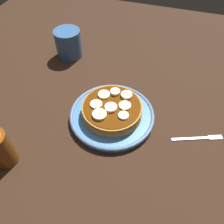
{
  "coord_description": "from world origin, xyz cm",
  "views": [
    {
      "loc": [
        -35.88,
        -11.57,
        47.14
      ],
      "look_at": [
        0.0,
        0.0,
        2.32
      ],
      "focal_mm": 35.59,
      "sensor_mm": 36.0,
      "label": 1
    }
  ],
  "objects_px": {
    "pancake_stack": "(112,109)",
    "banana_slice_7": "(115,92)",
    "plate": "(112,115)",
    "banana_slice_2": "(123,116)",
    "banana_slice_5": "(127,95)",
    "banana_slice_1": "(100,115)",
    "banana_slice_3": "(104,95)",
    "banana_slice_0": "(113,108)",
    "fork": "(200,138)",
    "banana_slice_4": "(125,106)",
    "coffee_mug": "(69,43)",
    "banana_slice_6": "(96,104)"
  },
  "relations": [
    {
      "from": "banana_slice_4",
      "to": "banana_slice_6",
      "type": "distance_m",
      "value": 0.07
    },
    {
      "from": "banana_slice_5",
      "to": "banana_slice_0",
      "type": "bearing_deg",
      "value": 157.98
    },
    {
      "from": "banana_slice_4",
      "to": "fork",
      "type": "xyz_separation_m",
      "value": [
        -0.01,
        -0.2,
        -0.05
      ]
    },
    {
      "from": "banana_slice_0",
      "to": "banana_slice_6",
      "type": "height_order",
      "value": "banana_slice_0"
    },
    {
      "from": "pancake_stack",
      "to": "coffee_mug",
      "type": "bearing_deg",
      "value": 45.07
    },
    {
      "from": "banana_slice_5",
      "to": "fork",
      "type": "height_order",
      "value": "banana_slice_5"
    },
    {
      "from": "banana_slice_3",
      "to": "banana_slice_1",
      "type": "bearing_deg",
      "value": -169.77
    },
    {
      "from": "banana_slice_5",
      "to": "banana_slice_1",
      "type": "bearing_deg",
      "value": 151.65
    },
    {
      "from": "plate",
      "to": "coffee_mug",
      "type": "bearing_deg",
      "value": 44.82
    },
    {
      "from": "banana_slice_3",
      "to": "banana_slice_5",
      "type": "distance_m",
      "value": 0.06
    },
    {
      "from": "banana_slice_1",
      "to": "banana_slice_2",
      "type": "xyz_separation_m",
      "value": [
        0.02,
        -0.06,
        -0.0
      ]
    },
    {
      "from": "plate",
      "to": "coffee_mug",
      "type": "height_order",
      "value": "coffee_mug"
    },
    {
      "from": "banana_slice_2",
      "to": "banana_slice_5",
      "type": "distance_m",
      "value": 0.07
    },
    {
      "from": "plate",
      "to": "banana_slice_6",
      "type": "relative_size",
      "value": 7.29
    },
    {
      "from": "pancake_stack",
      "to": "banana_slice_7",
      "type": "height_order",
      "value": "banana_slice_7"
    },
    {
      "from": "pancake_stack",
      "to": "banana_slice_4",
      "type": "bearing_deg",
      "value": -76.76
    },
    {
      "from": "banana_slice_2",
      "to": "fork",
      "type": "relative_size",
      "value": 0.21
    },
    {
      "from": "banana_slice_3",
      "to": "banana_slice_5",
      "type": "bearing_deg",
      "value": -75.79
    },
    {
      "from": "pancake_stack",
      "to": "coffee_mug",
      "type": "distance_m",
      "value": 0.32
    },
    {
      "from": "pancake_stack",
      "to": "coffee_mug",
      "type": "relative_size",
      "value": 1.35
    },
    {
      "from": "plate",
      "to": "fork",
      "type": "relative_size",
      "value": 1.82
    },
    {
      "from": "banana_slice_5",
      "to": "banana_slice_7",
      "type": "height_order",
      "value": "same"
    },
    {
      "from": "banana_slice_4",
      "to": "banana_slice_5",
      "type": "xyz_separation_m",
      "value": [
        0.04,
        0.01,
        0.0
      ]
    },
    {
      "from": "banana_slice_1",
      "to": "coffee_mug",
      "type": "distance_m",
      "value": 0.34
    },
    {
      "from": "banana_slice_0",
      "to": "pancake_stack",
      "type": "bearing_deg",
      "value": 22.22
    },
    {
      "from": "banana_slice_1",
      "to": "coffee_mug",
      "type": "xyz_separation_m",
      "value": [
        0.27,
        0.21,
        -0.0
      ]
    },
    {
      "from": "banana_slice_0",
      "to": "banana_slice_3",
      "type": "xyz_separation_m",
      "value": [
        0.04,
        0.04,
        -0.0
      ]
    },
    {
      "from": "banana_slice_3",
      "to": "banana_slice_4",
      "type": "relative_size",
      "value": 1.02
    },
    {
      "from": "banana_slice_4",
      "to": "fork",
      "type": "relative_size",
      "value": 0.25
    },
    {
      "from": "pancake_stack",
      "to": "banana_slice_7",
      "type": "xyz_separation_m",
      "value": [
        0.04,
        0.01,
        0.02
      ]
    },
    {
      "from": "banana_slice_3",
      "to": "banana_slice_2",
      "type": "bearing_deg",
      "value": -127.62
    },
    {
      "from": "banana_slice_6",
      "to": "fork",
      "type": "bearing_deg",
      "value": -87.24
    },
    {
      "from": "banana_slice_3",
      "to": "coffee_mug",
      "type": "bearing_deg",
      "value": 44.45
    },
    {
      "from": "coffee_mug",
      "to": "banana_slice_0",
      "type": "bearing_deg",
      "value": -135.73
    },
    {
      "from": "coffee_mug",
      "to": "fork",
      "type": "distance_m",
      "value": 0.51
    },
    {
      "from": "banana_slice_4",
      "to": "pancake_stack",
      "type": "bearing_deg",
      "value": 103.24
    },
    {
      "from": "banana_slice_7",
      "to": "banana_slice_4",
      "type": "bearing_deg",
      "value": -134.87
    },
    {
      "from": "plate",
      "to": "banana_slice_3",
      "type": "relative_size",
      "value": 7.07
    },
    {
      "from": "banana_slice_7",
      "to": "banana_slice_2",
      "type": "bearing_deg",
      "value": -148.5
    },
    {
      "from": "plate",
      "to": "banana_slice_2",
      "type": "distance_m",
      "value": 0.06
    },
    {
      "from": "banana_slice_1",
      "to": "banana_slice_5",
      "type": "xyz_separation_m",
      "value": [
        0.08,
        -0.05,
        0.0
      ]
    },
    {
      "from": "banana_slice_0",
      "to": "banana_slice_1",
      "type": "height_order",
      "value": "same"
    },
    {
      "from": "banana_slice_3",
      "to": "fork",
      "type": "height_order",
      "value": "banana_slice_3"
    },
    {
      "from": "banana_slice_3",
      "to": "banana_slice_4",
      "type": "distance_m",
      "value": 0.07
    },
    {
      "from": "banana_slice_3",
      "to": "fork",
      "type": "relative_size",
      "value": 0.26
    },
    {
      "from": "pancake_stack",
      "to": "fork",
      "type": "distance_m",
      "value": 0.23
    },
    {
      "from": "banana_slice_3",
      "to": "fork",
      "type": "distance_m",
      "value": 0.27
    },
    {
      "from": "banana_slice_5",
      "to": "banana_slice_6",
      "type": "height_order",
      "value": "banana_slice_5"
    },
    {
      "from": "banana_slice_7",
      "to": "coffee_mug",
      "type": "distance_m",
      "value": 0.29
    },
    {
      "from": "plate",
      "to": "banana_slice_5",
      "type": "height_order",
      "value": "banana_slice_5"
    }
  ]
}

